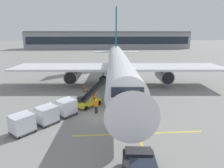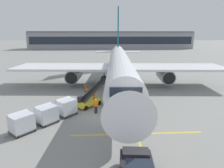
# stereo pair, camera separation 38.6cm
# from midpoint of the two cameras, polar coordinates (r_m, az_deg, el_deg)

# --- Properties ---
(ground_plane) EXTENTS (600.00, 600.00, 0.00)m
(ground_plane) POSITION_cam_midpoint_polar(r_m,az_deg,el_deg) (21.98, -4.23, -9.37)
(ground_plane) COLOR gray
(parked_airplane) EXTENTS (36.75, 46.46, 15.53)m
(parked_airplane) POSITION_cam_midpoint_polar(r_m,az_deg,el_deg) (34.47, 1.60, 5.74)
(parked_airplane) COLOR white
(parked_airplane) RESTS_ON ground
(belt_loader) EXTENTS (4.46, 4.71, 3.16)m
(belt_loader) POSITION_cam_midpoint_polar(r_m,az_deg,el_deg) (24.88, -7.01, -4.39)
(belt_loader) COLOR gold
(belt_loader) RESTS_ON ground
(baggage_cart_lead) EXTENTS (2.53, 2.57, 1.91)m
(baggage_cart_lead) POSITION_cam_midpoint_polar(r_m,az_deg,el_deg) (22.46, -13.69, -6.47)
(baggage_cart_lead) COLOR #515156
(baggage_cart_lead) RESTS_ON ground
(baggage_cart_second) EXTENTS (2.53, 2.57, 1.91)m
(baggage_cart_second) POSITION_cam_midpoint_polar(r_m,az_deg,el_deg) (21.00, -19.00, -8.34)
(baggage_cart_second) COLOR #515156
(baggage_cart_second) RESTS_ON ground
(baggage_cart_third) EXTENTS (2.53, 2.57, 1.91)m
(baggage_cart_third) POSITION_cam_midpoint_polar(r_m,az_deg,el_deg) (19.89, -25.35, -10.26)
(baggage_cart_third) COLOR #515156
(baggage_cart_third) RESTS_ON ground
(ground_crew_by_loader) EXTENTS (0.56, 0.32, 1.74)m
(ground_crew_by_loader) POSITION_cam_midpoint_polar(r_m,az_deg,el_deg) (23.42, -15.26, -5.71)
(ground_crew_by_loader) COLOR black
(ground_crew_by_loader) RESTS_ON ground
(ground_crew_by_carts) EXTENTS (0.55, 0.34, 1.74)m
(ground_crew_by_carts) POSITION_cam_midpoint_polar(r_m,az_deg,el_deg) (22.38, -5.17, -6.18)
(ground_crew_by_carts) COLOR black
(ground_crew_by_carts) RESTS_ON ground
(ground_crew_marshaller) EXTENTS (0.43, 0.44, 1.74)m
(ground_crew_marshaller) POSITION_cam_midpoint_polar(r_m,az_deg,el_deg) (25.16, -5.54, -3.87)
(ground_crew_marshaller) COLOR #514C42
(ground_crew_marshaller) RESTS_ON ground
(safety_cone_engine_keepout) EXTENTS (0.67, 0.67, 0.76)m
(safety_cone_engine_keepout) POSITION_cam_midpoint_polar(r_m,az_deg,el_deg) (31.21, -8.06, -1.56)
(safety_cone_engine_keepout) COLOR black
(safety_cone_engine_keepout) RESTS_ON ground
(safety_cone_wingtip) EXTENTS (0.59, 0.59, 0.67)m
(safety_cone_wingtip) POSITION_cam_midpoint_polar(r_m,az_deg,el_deg) (33.29, -8.51, -0.66)
(safety_cone_wingtip) COLOR black
(safety_cone_wingtip) RESTS_ON ground
(apron_guidance_line_lead_in) EXTENTS (0.20, 110.00, 0.01)m
(apron_guidance_line_lead_in) POSITION_cam_midpoint_polar(r_m,az_deg,el_deg) (34.35, 1.46, -0.59)
(apron_guidance_line_lead_in) COLOR yellow
(apron_guidance_line_lead_in) RESTS_ON ground
(apron_guidance_line_stop_bar) EXTENTS (12.00, 0.20, 0.01)m
(apron_guidance_line_stop_bar) POSITION_cam_midpoint_polar(r_m,az_deg,el_deg) (18.52, 7.05, -14.17)
(apron_guidance_line_stop_bar) COLOR yellow
(apron_guidance_line_stop_bar) RESTS_ON ground
(terminal_building) EXTENTS (103.29, 16.75, 10.85)m
(terminal_building) POSITION_cam_midpoint_polar(r_m,az_deg,el_deg) (131.05, -1.11, 12.71)
(terminal_building) COLOR #939399
(terminal_building) RESTS_ON ground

